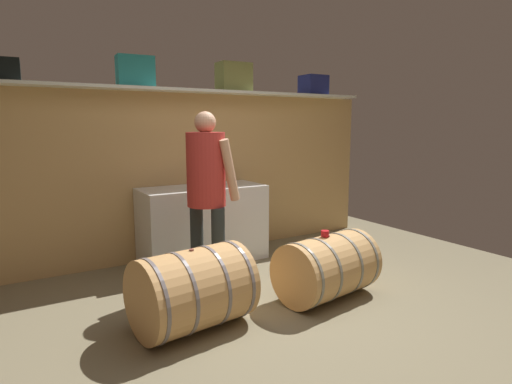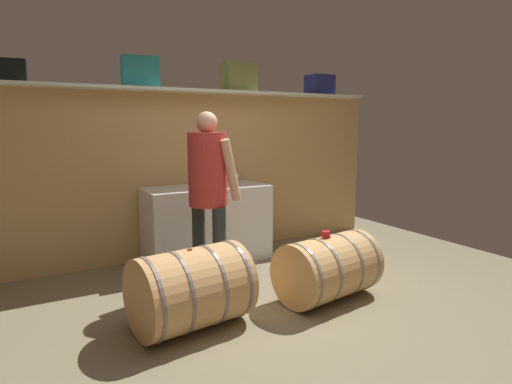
{
  "view_description": "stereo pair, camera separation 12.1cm",
  "coord_description": "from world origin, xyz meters",
  "px_view_note": "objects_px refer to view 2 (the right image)",
  "views": [
    {
      "loc": [
        -1.91,
        -2.51,
        1.57
      ],
      "look_at": [
        -0.07,
        0.52,
        1.0
      ],
      "focal_mm": 30.01,
      "sensor_mm": 36.0,
      "label": 1
    },
    {
      "loc": [
        -1.81,
        -2.57,
        1.57
      ],
      "look_at": [
        -0.07,
        0.52,
        1.0
      ],
      "focal_mm": 30.01,
      "sensor_mm": 36.0,
      "label": 2
    }
  ],
  "objects_px": {
    "toolcase_black": "(7,71)",
    "toolcase_navy": "(320,85)",
    "toolcase_olive": "(239,77)",
    "red_funnel": "(207,178)",
    "tasting_cup": "(326,234)",
    "winemaker_pouring": "(208,183)",
    "wine_glass": "(236,177)",
    "wine_barrel_near": "(328,268)",
    "work_cabinet": "(207,224)",
    "toolcase_teal": "(140,72)",
    "wine_bottle_dark": "(217,172)",
    "wine_barrel_far": "(191,289)"
  },
  "relations": [
    {
      "from": "toolcase_teal",
      "to": "toolcase_olive",
      "type": "relative_size",
      "value": 0.98
    },
    {
      "from": "toolcase_black",
      "to": "toolcase_navy",
      "type": "height_order",
      "value": "toolcase_navy"
    },
    {
      "from": "work_cabinet",
      "to": "wine_barrel_near",
      "type": "bearing_deg",
      "value": -71.8
    },
    {
      "from": "work_cabinet",
      "to": "red_funnel",
      "type": "bearing_deg",
      "value": 66.27
    },
    {
      "from": "toolcase_teal",
      "to": "wine_glass",
      "type": "distance_m",
      "value": 1.56
    },
    {
      "from": "toolcase_navy",
      "to": "winemaker_pouring",
      "type": "relative_size",
      "value": 0.19
    },
    {
      "from": "wine_glass",
      "to": "tasting_cup",
      "type": "bearing_deg",
      "value": -86.37
    },
    {
      "from": "tasting_cup",
      "to": "toolcase_black",
      "type": "bearing_deg",
      "value": 142.91
    },
    {
      "from": "red_funnel",
      "to": "winemaker_pouring",
      "type": "bearing_deg",
      "value": -111.93
    },
    {
      "from": "toolcase_teal",
      "to": "toolcase_olive",
      "type": "bearing_deg",
      "value": 3.18
    },
    {
      "from": "tasting_cup",
      "to": "wine_barrel_far",
      "type": "bearing_deg",
      "value": 176.53
    },
    {
      "from": "winemaker_pouring",
      "to": "wine_glass",
      "type": "bearing_deg",
      "value": 122.99
    },
    {
      "from": "toolcase_navy",
      "to": "wine_barrel_far",
      "type": "bearing_deg",
      "value": -144.73
    },
    {
      "from": "toolcase_olive",
      "to": "wine_glass",
      "type": "xyz_separation_m",
      "value": [
        -0.15,
        -0.22,
        -1.17
      ]
    },
    {
      "from": "work_cabinet",
      "to": "wine_glass",
      "type": "relative_size",
      "value": 10.96
    },
    {
      "from": "wine_barrel_far",
      "to": "winemaker_pouring",
      "type": "bearing_deg",
      "value": 48.51
    },
    {
      "from": "toolcase_navy",
      "to": "wine_glass",
      "type": "height_order",
      "value": "toolcase_navy"
    },
    {
      "from": "toolcase_teal",
      "to": "winemaker_pouring",
      "type": "distance_m",
      "value": 1.54
    },
    {
      "from": "work_cabinet",
      "to": "wine_barrel_far",
      "type": "distance_m",
      "value": 1.68
    },
    {
      "from": "toolcase_navy",
      "to": "red_funnel",
      "type": "distance_m",
      "value": 2.01
    },
    {
      "from": "wine_glass",
      "to": "winemaker_pouring",
      "type": "bearing_deg",
      "value": -130.42
    },
    {
      "from": "red_funnel",
      "to": "winemaker_pouring",
      "type": "xyz_separation_m",
      "value": [
        -0.43,
        -1.06,
        0.1
      ]
    },
    {
      "from": "toolcase_teal",
      "to": "wine_barrel_near",
      "type": "distance_m",
      "value": 2.8
    },
    {
      "from": "toolcase_teal",
      "to": "tasting_cup",
      "type": "bearing_deg",
      "value": -54.52
    },
    {
      "from": "wine_glass",
      "to": "toolcase_teal",
      "type": "bearing_deg",
      "value": 168.08
    },
    {
      "from": "toolcase_teal",
      "to": "wine_bottle_dark",
      "type": "relative_size",
      "value": 1.25
    },
    {
      "from": "winemaker_pouring",
      "to": "tasting_cup",
      "type": "bearing_deg",
      "value": 31.32
    },
    {
      "from": "toolcase_navy",
      "to": "red_funnel",
      "type": "bearing_deg",
      "value": -179.26
    },
    {
      "from": "toolcase_olive",
      "to": "winemaker_pouring",
      "type": "relative_size",
      "value": 0.23
    },
    {
      "from": "toolcase_navy",
      "to": "tasting_cup",
      "type": "relative_size",
      "value": 4.3
    },
    {
      "from": "toolcase_olive",
      "to": "wine_barrel_near",
      "type": "bearing_deg",
      "value": -89.49
    },
    {
      "from": "red_funnel",
      "to": "wine_barrel_near",
      "type": "height_order",
      "value": "red_funnel"
    },
    {
      "from": "toolcase_black",
      "to": "toolcase_navy",
      "type": "bearing_deg",
      "value": 4.03
    },
    {
      "from": "toolcase_olive",
      "to": "tasting_cup",
      "type": "xyz_separation_m",
      "value": [
        -0.05,
        -1.78,
        -1.52
      ]
    },
    {
      "from": "work_cabinet",
      "to": "red_funnel",
      "type": "height_order",
      "value": "red_funnel"
    },
    {
      "from": "work_cabinet",
      "to": "wine_glass",
      "type": "distance_m",
      "value": 0.65
    },
    {
      "from": "toolcase_olive",
      "to": "red_funnel",
      "type": "relative_size",
      "value": 2.98
    },
    {
      "from": "toolcase_teal",
      "to": "toolcase_navy",
      "type": "distance_m",
      "value": 2.38
    },
    {
      "from": "winemaker_pouring",
      "to": "wine_bottle_dark",
      "type": "bearing_deg",
      "value": 135.55
    },
    {
      "from": "toolcase_black",
      "to": "wine_barrel_near",
      "type": "height_order",
      "value": "toolcase_black"
    },
    {
      "from": "work_cabinet",
      "to": "tasting_cup",
      "type": "relative_size",
      "value": 19.33
    },
    {
      "from": "wine_barrel_far",
      "to": "winemaker_pouring",
      "type": "xyz_separation_m",
      "value": [
        0.44,
        0.65,
        0.72
      ]
    },
    {
      "from": "wine_barrel_near",
      "to": "work_cabinet",
      "type": "bearing_deg",
      "value": 99.41
    },
    {
      "from": "toolcase_olive",
      "to": "tasting_cup",
      "type": "relative_size",
      "value": 5.31
    },
    {
      "from": "work_cabinet",
      "to": "toolcase_teal",
      "type": "bearing_deg",
      "value": 161.52
    },
    {
      "from": "wine_bottle_dark",
      "to": "wine_barrel_far",
      "type": "xyz_separation_m",
      "value": [
        -0.98,
        -1.69,
        -0.69
      ]
    },
    {
      "from": "toolcase_olive",
      "to": "wine_barrel_near",
      "type": "height_order",
      "value": "toolcase_olive"
    },
    {
      "from": "toolcase_teal",
      "to": "wine_barrel_far",
      "type": "distance_m",
      "value": 2.48
    },
    {
      "from": "toolcase_teal",
      "to": "wine_barrel_near",
      "type": "height_order",
      "value": "toolcase_teal"
    },
    {
      "from": "toolcase_black",
      "to": "toolcase_olive",
      "type": "height_order",
      "value": "toolcase_olive"
    }
  ]
}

